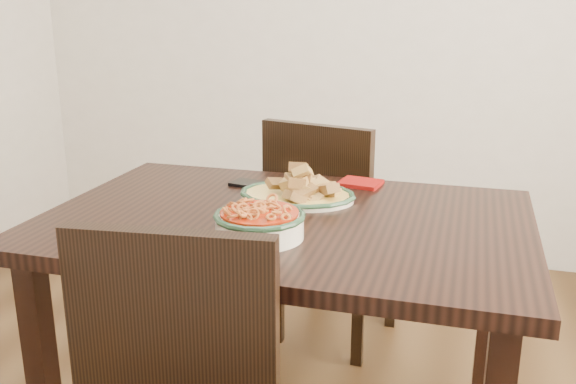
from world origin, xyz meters
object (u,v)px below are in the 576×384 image
(chair_far, at_px, (329,223))
(noodle_bowl, at_px, (260,220))
(smartphone, at_px, (253,184))
(fish_plate, at_px, (297,184))
(dining_table, at_px, (286,248))

(chair_far, height_order, noodle_bowl, chair_far)
(chair_far, xyz_separation_m, smartphone, (-0.15, -0.43, 0.26))
(chair_far, bearing_deg, smartphone, 84.80)
(chair_far, relative_size, fish_plate, 2.71)
(noodle_bowl, bearing_deg, fish_plate, 89.25)
(chair_far, bearing_deg, noodle_bowl, 104.86)
(chair_far, relative_size, smartphone, 6.57)
(fish_plate, xyz_separation_m, smartphone, (-0.17, 0.09, -0.04))
(dining_table, relative_size, noodle_bowl, 5.72)
(dining_table, distance_m, noodle_bowl, 0.22)
(dining_table, relative_size, chair_far, 1.43)
(fish_plate, distance_m, noodle_bowl, 0.33)
(noodle_bowl, bearing_deg, dining_table, 85.17)
(noodle_bowl, bearing_deg, chair_far, 91.11)
(chair_far, height_order, fish_plate, chair_far)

